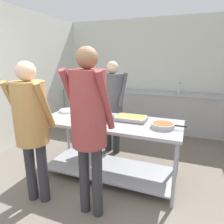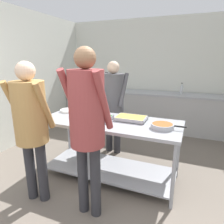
# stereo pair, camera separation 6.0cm
# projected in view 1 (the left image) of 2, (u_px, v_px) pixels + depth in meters

# --- Properties ---
(wall_rear) EXTENTS (4.43, 0.06, 2.65)m
(wall_rear) POSITION_uv_depth(u_px,v_px,m) (148.00, 73.00, 5.12)
(wall_rear) COLOR silver
(wall_rear) RESTS_ON ground_plane
(wall_left) EXTENTS (0.06, 4.11, 2.65)m
(wall_left) POSITION_uv_depth(u_px,v_px,m) (23.00, 77.00, 4.08)
(wall_left) COLOR silver
(wall_left) RESTS_ON ground_plane
(back_counter) EXTENTS (4.27, 0.65, 0.90)m
(back_counter) POSITION_uv_depth(u_px,v_px,m) (144.00, 109.00, 5.02)
(back_counter) COLOR #A8A8A8
(back_counter) RESTS_ON ground_plane
(serving_counter) EXTENTS (1.95, 0.79, 0.86)m
(serving_counter) POSITION_uv_depth(u_px,v_px,m) (109.00, 139.00, 2.83)
(serving_counter) COLOR #9EA0A8
(serving_counter) RESTS_ON ground_plane
(plate_stack) EXTENTS (0.28, 0.28, 0.04)m
(plate_stack) POSITION_uv_depth(u_px,v_px,m) (68.00, 111.00, 3.22)
(plate_stack) COLOR white
(plate_stack) RESTS_ON serving_counter
(broccoli_bowl) EXTENTS (0.19, 0.19, 0.09)m
(broccoli_bowl) POSITION_uv_depth(u_px,v_px,m) (85.00, 110.00, 3.18)
(broccoli_bowl) COLOR #3D668C
(broccoli_bowl) RESTS_ON serving_counter
(serving_tray_roast) EXTENTS (0.43, 0.33, 0.05)m
(serving_tray_roast) POSITION_uv_depth(u_px,v_px,m) (95.00, 119.00, 2.77)
(serving_tray_roast) COLOR #9EA0A8
(serving_tray_roast) RESTS_ON serving_counter
(serving_tray_vegetables) EXTENTS (0.42, 0.29, 0.05)m
(serving_tray_vegetables) POSITION_uv_depth(u_px,v_px,m) (131.00, 118.00, 2.78)
(serving_tray_vegetables) COLOR #9EA0A8
(serving_tray_vegetables) RESTS_ON serving_counter
(sauce_pan) EXTENTS (0.42, 0.28, 0.06)m
(sauce_pan) POSITION_uv_depth(u_px,v_px,m) (163.00, 125.00, 2.46)
(sauce_pan) COLOR #9EA0A8
(sauce_pan) RESTS_ON serving_counter
(guest_serving_left) EXTENTS (0.50, 0.38, 1.67)m
(guest_serving_left) POSITION_uv_depth(u_px,v_px,m) (31.00, 120.00, 2.23)
(guest_serving_left) COLOR #2D2D33
(guest_serving_left) RESTS_ON ground_plane
(guest_serving_right) EXTENTS (0.46, 0.36, 1.81)m
(guest_serving_right) POSITION_uv_depth(u_px,v_px,m) (89.00, 118.00, 1.99)
(guest_serving_right) COLOR #2D2D33
(guest_serving_right) RESTS_ON ground_plane
(cook_behind_counter) EXTENTS (0.49, 0.37, 1.65)m
(cook_behind_counter) POSITION_uv_depth(u_px,v_px,m) (112.00, 98.00, 3.51)
(cook_behind_counter) COLOR #2D2D33
(cook_behind_counter) RESTS_ON ground_plane
(water_bottle) EXTENTS (0.07, 0.07, 0.25)m
(water_bottle) POSITION_uv_depth(u_px,v_px,m) (179.00, 89.00, 4.64)
(water_bottle) COLOR silver
(water_bottle) RESTS_ON back_counter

